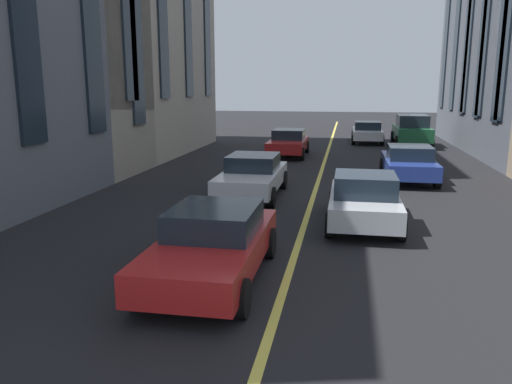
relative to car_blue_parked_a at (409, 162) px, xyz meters
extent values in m
cube|color=#D8C64C|center=(-7.86, 3.42, -0.70)|extent=(80.00, 0.16, 0.01)
cube|color=navy|center=(0.05, 0.00, -0.11)|extent=(4.40, 1.80, 0.55)
cube|color=#19232D|center=(-0.17, 0.00, 0.42)|extent=(1.85, 1.58, 0.50)
cylinder|color=black|center=(1.50, 0.86, -0.38)|extent=(0.64, 0.22, 0.64)
cylinder|color=black|center=(1.50, -0.86, -0.38)|extent=(0.64, 0.22, 0.64)
cylinder|color=black|center=(-1.40, 0.86, -0.38)|extent=(0.64, 0.22, 0.64)
cylinder|color=black|center=(-1.40, -0.86, -0.38)|extent=(0.64, 0.22, 0.64)
cube|color=#B21E1E|center=(6.10, 5.40, -0.11)|extent=(4.40, 1.80, 0.55)
cube|color=#19232D|center=(6.32, 5.40, 0.42)|extent=(1.85, 1.58, 0.50)
cylinder|color=black|center=(4.65, 4.53, -0.38)|extent=(0.64, 0.22, 0.64)
cylinder|color=black|center=(4.65, 6.26, -0.38)|extent=(0.64, 0.22, 0.64)
cylinder|color=black|center=(7.55, 4.53, -0.38)|extent=(0.64, 0.22, 0.64)
cylinder|color=black|center=(7.55, 6.26, -0.38)|extent=(0.64, 0.22, 0.64)
cube|color=silver|center=(13.21, 1.11, -0.11)|extent=(4.40, 1.80, 0.55)
cube|color=#19232D|center=(12.99, 1.11, 0.42)|extent=(1.85, 1.58, 0.50)
cylinder|color=black|center=(14.66, 1.97, -0.38)|extent=(0.64, 0.22, 0.64)
cylinder|color=black|center=(14.66, 0.25, -0.38)|extent=(0.64, 0.22, 0.64)
cylinder|color=black|center=(11.75, 1.97, -0.38)|extent=(0.64, 0.22, 0.64)
cylinder|color=black|center=(11.75, 0.25, -0.38)|extent=(0.64, 0.22, 0.64)
cube|color=#B7BABF|center=(-6.80, 1.88, -0.13)|extent=(3.90, 1.75, 0.55)
cube|color=#19232D|center=(-6.99, 1.88, 0.42)|extent=(1.64, 1.54, 0.55)
cylinder|color=black|center=(-5.51, 2.72, -0.40)|extent=(0.60, 0.21, 0.60)
cylinder|color=black|center=(-5.51, 1.04, -0.40)|extent=(0.60, 0.21, 0.60)
cylinder|color=black|center=(-8.09, 2.72, -0.40)|extent=(0.60, 0.21, 0.60)
cylinder|color=black|center=(-8.09, 1.04, -0.40)|extent=(0.60, 0.21, 0.60)
cube|color=silver|center=(-3.89, 5.43, -0.11)|extent=(4.40, 1.80, 0.55)
cube|color=#19232D|center=(-3.67, 5.43, 0.42)|extent=(1.85, 1.58, 0.50)
cylinder|color=black|center=(-5.34, 4.57, -0.38)|extent=(0.64, 0.22, 0.64)
cylinder|color=black|center=(-5.34, 6.29, -0.38)|extent=(0.64, 0.22, 0.64)
cylinder|color=black|center=(-2.44, 4.57, -0.38)|extent=(0.64, 0.22, 0.64)
cylinder|color=black|center=(-2.44, 6.29, -0.38)|extent=(0.64, 0.22, 0.64)
cube|color=#B21E1E|center=(-11.21, 4.81, -0.11)|extent=(4.40, 1.80, 0.55)
cube|color=#19232D|center=(-10.99, 4.81, 0.42)|extent=(1.85, 1.58, 0.50)
cylinder|color=black|center=(-12.66, 3.94, -0.38)|extent=(0.64, 0.22, 0.64)
cylinder|color=black|center=(-12.66, 5.67, -0.38)|extent=(0.64, 0.22, 0.64)
cylinder|color=black|center=(-9.76, 3.94, -0.38)|extent=(0.64, 0.22, 0.64)
cylinder|color=black|center=(-9.76, 5.67, -0.38)|extent=(0.64, 0.22, 0.64)
cube|color=#1E6038|center=(11.89, -1.48, 0.08)|extent=(4.70, 1.95, 0.80)
cube|color=#19232D|center=(11.89, -1.48, 0.83)|extent=(2.58, 1.72, 0.70)
cylinder|color=black|center=(13.44, -0.55, -0.32)|extent=(0.76, 0.27, 0.76)
cylinder|color=black|center=(13.44, -2.42, -0.32)|extent=(0.76, 0.27, 0.76)
cylinder|color=black|center=(10.34, -0.55, -0.32)|extent=(0.76, 0.27, 0.76)
cylinder|color=black|center=(10.34, -2.42, -0.32)|extent=(0.76, 0.27, 0.76)
cube|color=#19232D|center=(10.47, -4.03, 7.22)|extent=(1.10, 0.10, 11.58)
cube|color=#19232D|center=(13.95, -4.03, 7.22)|extent=(1.10, 0.10, 11.58)
cube|color=#19232D|center=(17.43, -4.03, 7.22)|extent=(1.10, 0.10, 11.58)
cube|color=#19232D|center=(7.44, -4.03, 6.83)|extent=(1.10, 0.10, 11.02)
cube|color=#19232D|center=(10.87, -4.03, 6.83)|extent=(1.10, 0.10, 11.02)
camera|label=1|loc=(-19.89, 2.39, 2.91)|focal=35.12mm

